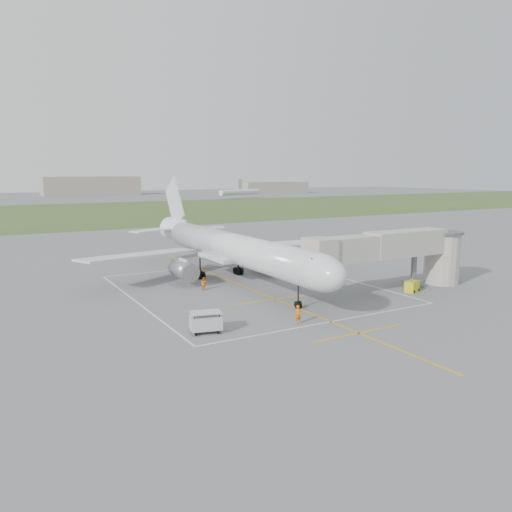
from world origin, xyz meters
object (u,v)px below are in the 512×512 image
gpu_unit (412,286)px  ramp_worker_nose (298,314)px  baggage_cart (206,322)px  airliner (232,248)px  jet_bridge (401,251)px  ramp_worker_wing (204,284)px

gpu_unit → ramp_worker_nose: bearing=173.0°
baggage_cart → airliner: bearing=70.4°
gpu_unit → airliner: bearing=117.1°
jet_bridge → baggage_cart: bearing=-172.5°
ramp_worker_nose → jet_bridge: bearing=26.0°
jet_bridge → airliner: bearing=137.8°
baggage_cart → ramp_worker_nose: 8.87m
gpu_unit → ramp_worker_nose: ramp_worker_nose is taller
ramp_worker_wing → baggage_cart: bearing=129.2°
ramp_worker_nose → ramp_worker_wing: (-2.13, 17.14, -0.11)m
ramp_worker_nose → ramp_worker_wing: size_ratio=1.14×
airliner → baggage_cart: (-11.73, -17.84, -3.42)m
airliner → gpu_unit: 22.90m
jet_bridge → baggage_cart: (-27.45, -3.59, -3.77)m
jet_bridge → baggage_cart: size_ratio=7.67×
jet_bridge → gpu_unit: 4.41m
gpu_unit → baggage_cart: size_ratio=0.68×
baggage_cart → gpu_unit: bearing=17.7°
gpu_unit → ramp_worker_nose: 19.50m
airliner → baggage_cart: size_ratio=15.32×
jet_bridge → ramp_worker_wing: bearing=150.8°
gpu_unit → baggage_cart: baggage_cart is taller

